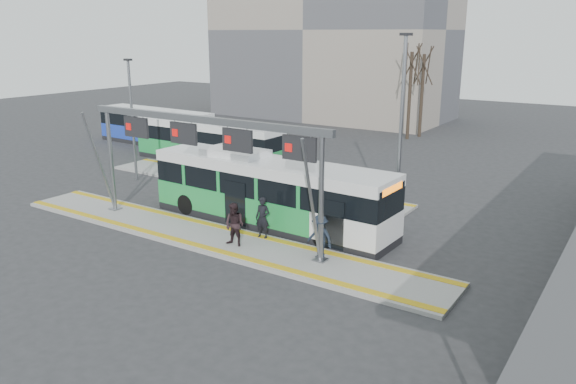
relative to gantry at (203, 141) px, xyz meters
The scene contains 18 objects.
ground 4.32m from the gantry, 36.20° to the right, with size 120.00×120.00×0.00m, color #2D2D30.
platform_main 4.25m from the gantry, 36.20° to the right, with size 22.00×3.00×0.15m, color gray.
platform_second 9.55m from the gantry, 115.25° to the left, with size 20.00×3.00×0.15m, color gray.
tactile_main 4.16m from the gantry, 36.20° to the right, with size 22.00×2.65×0.02m.
tactile_second 10.47m from the gantry, 112.32° to the left, with size 20.00×0.35×0.02m.
gantry is the anchor object (origin of this frame).
apartment_block 38.58m from the gantry, 110.90° to the left, with size 24.50×12.50×18.40m.
hero_bus 4.20m from the gantry, 63.16° to the left, with size 12.39×2.98×3.39m.
bg_bus_green 15.02m from the gantry, 130.87° to the left, with size 11.49×2.55×2.87m.
bg_bus_blue 22.64m from the gantry, 141.86° to the left, with size 10.86×2.74×2.82m.
passenger_a 4.17m from the gantry, 18.79° to the left, with size 0.66×0.43×1.81m, color black.
passenger_b 3.87m from the gantry, 14.91° to the right, with size 0.89×0.70×1.84m, color black.
passenger_c 6.58m from the gantry, ahead, with size 1.15×0.66×1.78m, color #1A232F.
tree_left 27.42m from the gantry, 93.23° to the left, with size 1.40×1.40×8.21m.
tree_mid 29.10m from the gantry, 92.20° to the left, with size 1.40×1.40×7.94m.
tree_far 40.64m from the gantry, 129.00° to the left, with size 1.40×1.40×7.11m.
lamp_west 11.36m from the gantry, 153.54° to the left, with size 0.50×0.25×7.29m.
lamp_east 8.58m from the gantry, 37.56° to the left, with size 0.50×0.25×8.74m.
Camera 1 is at (15.71, -17.41, 8.75)m, focal length 35.00 mm.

